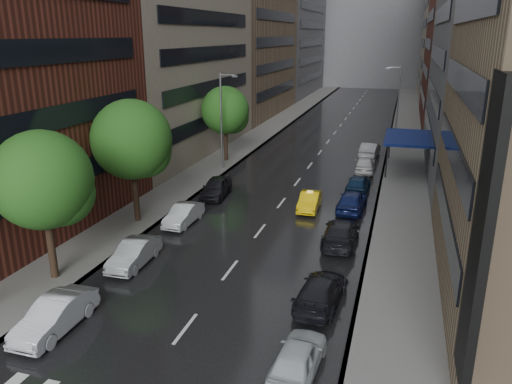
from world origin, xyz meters
TOP-DOWN VIEW (x-y plane):
  - road at (0.00, 50.00)m, footprint 14.00×140.00m
  - sidewalk_left at (-9.00, 50.00)m, footprint 4.00×140.00m
  - sidewalk_right at (9.00, 50.00)m, footprint 4.00×140.00m
  - buildings_left at (-15.00, 58.79)m, footprint 8.00×108.00m
  - buildings_right at (15.00, 56.70)m, footprint 8.05×109.10m
  - building_far at (0.00, 118.00)m, footprint 40.00×14.00m
  - tree_near at (-8.60, 6.38)m, footprint 5.04×5.04m
  - tree_mid at (-8.60, 15.18)m, footprint 5.33×5.33m
  - tree_far at (-8.60, 33.34)m, footprint 4.79×4.79m
  - taxi at (2.35, 21.20)m, footprint 1.51×3.99m
  - parked_cars_left at (-5.40, 12.88)m, footprint 2.23×24.38m
  - parked_cars_right at (5.40, 21.21)m, footprint 2.28×41.54m
  - street_lamp_left at (-7.72, 30.00)m, footprint 1.74×0.22m
  - street_lamp_right at (7.72, 45.00)m, footprint 1.74×0.22m
  - awning at (8.98, 35.00)m, footprint 4.00×8.00m

SIDE VIEW (x-z plane):
  - road at x=0.00m, z-range 0.00..0.01m
  - sidewalk_left at x=-9.00m, z-range 0.00..0.15m
  - sidewalk_right at x=9.00m, z-range 0.00..0.15m
  - taxi at x=2.35m, z-range 0.00..1.30m
  - parked_cars_left at x=-5.40m, z-range -0.05..1.51m
  - parked_cars_right at x=5.40m, z-range -0.05..1.55m
  - awning at x=8.98m, z-range 1.57..4.70m
  - street_lamp_left at x=-7.72m, z-range 0.39..9.39m
  - street_lamp_right at x=7.72m, z-range 0.39..9.39m
  - tree_far at x=-8.60m, z-range 1.40..9.03m
  - tree_near at x=-8.60m, z-range 1.48..9.51m
  - tree_mid at x=-8.60m, z-range 1.57..10.07m
  - buildings_right at x=15.00m, z-range -2.97..33.03m
  - buildings_left at x=-15.00m, z-range -3.01..34.99m
  - building_far at x=0.00m, z-range 0.00..32.00m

